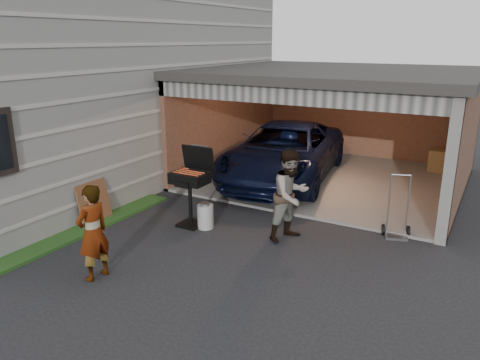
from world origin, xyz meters
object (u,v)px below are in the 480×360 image
at_px(woman, 93,233).
at_px(hand_truck, 397,225).
at_px(minivan, 284,155).
at_px(bbq_grill, 191,180).
at_px(man, 291,195).
at_px(propane_tank, 205,217).
at_px(plywood_panel, 94,203).

bearing_deg(woman, hand_truck, 142.22).
relative_size(minivan, bbq_grill, 3.30).
bearing_deg(minivan, man, -72.53).
xyz_separation_m(minivan, bbq_grill, (-0.34, -3.68, 0.22)).
xyz_separation_m(minivan, woman, (-0.38, -6.22, 0.04)).
distance_m(woman, propane_tank, 2.62).
height_order(bbq_grill, plywood_panel, bbq_grill).
distance_m(bbq_grill, hand_truck, 4.05).
height_order(woman, propane_tank, woman).
bearing_deg(bbq_grill, woman, -90.82).
height_order(minivan, plywood_panel, minivan).
xyz_separation_m(man, bbq_grill, (-1.99, -0.36, 0.09)).
height_order(woman, bbq_grill, bbq_grill).
xyz_separation_m(minivan, hand_truck, (3.37, -2.24, -0.49)).
bearing_deg(hand_truck, minivan, 126.78).
relative_size(woman, man, 0.89).
xyz_separation_m(man, plywood_panel, (-3.79, -1.23, -0.43)).
height_order(woman, hand_truck, woman).
bearing_deg(man, propane_tank, 124.52).
height_order(man, propane_tank, man).
relative_size(bbq_grill, propane_tank, 3.32).
distance_m(bbq_grill, plywood_panel, 2.06).
bearing_deg(minivan, hand_truck, -42.49).
bearing_deg(hand_truck, plywood_panel, -176.89).
xyz_separation_m(propane_tank, hand_truck, (3.39, 1.44, -0.00)).
distance_m(minivan, propane_tank, 3.71).
relative_size(man, propane_tank, 3.60).
height_order(man, hand_truck, man).
bearing_deg(propane_tank, hand_truck, 22.98).
relative_size(plywood_panel, hand_truck, 0.70).
bearing_deg(propane_tank, woman, -98.11).
xyz_separation_m(minivan, plywood_panel, (-2.14, -4.55, -0.30)).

